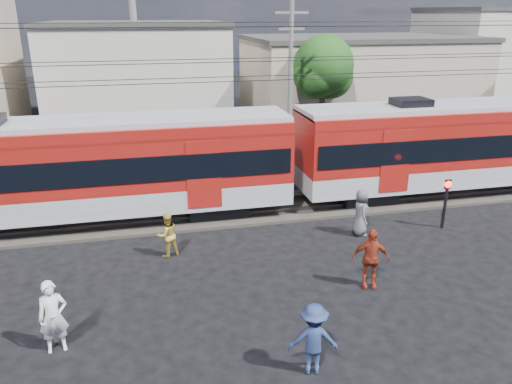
# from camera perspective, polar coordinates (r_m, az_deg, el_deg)

# --- Properties ---
(ground) EXTENTS (120.00, 120.00, 0.00)m
(ground) POSITION_cam_1_polar(r_m,az_deg,el_deg) (13.86, -2.60, -15.02)
(ground) COLOR black
(ground) RESTS_ON ground
(track_bed) EXTENTS (70.00, 3.40, 0.12)m
(track_bed) POSITION_cam_1_polar(r_m,az_deg,el_deg) (20.84, -6.66, -2.44)
(track_bed) COLOR #2D2823
(track_bed) RESTS_ON ground
(rail_near) EXTENTS (70.00, 0.12, 0.12)m
(rail_near) POSITION_cam_1_polar(r_m,az_deg,el_deg) (20.10, -6.42, -2.91)
(rail_near) COLOR #59544C
(rail_near) RESTS_ON track_bed
(rail_far) EXTENTS (70.00, 0.12, 0.12)m
(rail_far) POSITION_cam_1_polar(r_m,az_deg,el_deg) (21.49, -6.91, -1.40)
(rail_far) COLOR #59544C
(rail_far) RESTS_ON track_bed
(commuter_train) EXTENTS (50.30, 3.08, 4.17)m
(commuter_train) POSITION_cam_1_polar(r_m,az_deg,el_deg) (20.09, -18.72, 2.85)
(commuter_train) COLOR black
(commuter_train) RESTS_ON ground
(building_midwest) EXTENTS (12.24, 12.24, 7.30)m
(building_midwest) POSITION_cam_1_polar(r_m,az_deg,el_deg) (38.43, -13.37, 12.99)
(building_midwest) COLOR #BDB4A5
(building_midwest) RESTS_ON ground
(building_mideast) EXTENTS (16.32, 10.20, 6.30)m
(building_mideast) POSITION_cam_1_polar(r_m,az_deg,el_deg) (38.95, 11.54, 12.46)
(building_mideast) COLOR tan
(building_mideast) RESTS_ON ground
(building_east) EXTENTS (10.20, 10.20, 8.30)m
(building_east) POSITION_cam_1_polar(r_m,az_deg,el_deg) (49.49, 25.03, 13.73)
(building_east) COLOR #BDB4A5
(building_east) RESTS_ON ground
(utility_pole_mid) EXTENTS (1.80, 0.24, 8.50)m
(utility_pole_mid) POSITION_cam_1_polar(r_m,az_deg,el_deg) (27.59, 3.94, 12.78)
(utility_pole_mid) COLOR slate
(utility_pole_mid) RESTS_ON ground
(tree_near) EXTENTS (3.82, 3.64, 6.72)m
(tree_near) POSITION_cam_1_polar(r_m,az_deg,el_deg) (31.51, 7.99, 13.75)
(tree_near) COLOR #382619
(tree_near) RESTS_ON ground
(pedestrian_a) EXTENTS (0.77, 0.57, 1.91)m
(pedestrian_a) POSITION_cam_1_polar(r_m,az_deg,el_deg) (13.43, -22.17, -13.06)
(pedestrian_a) COLOR white
(pedestrian_a) RESTS_ON ground
(pedestrian_b) EXTENTS (0.93, 0.83, 1.57)m
(pedestrian_b) POSITION_cam_1_polar(r_m,az_deg,el_deg) (17.29, -10.12, -4.84)
(pedestrian_b) COLOR gold
(pedestrian_b) RESTS_ON ground
(pedestrian_c) EXTENTS (1.26, 0.88, 1.77)m
(pedestrian_c) POSITION_cam_1_polar(r_m,az_deg,el_deg) (11.95, 6.57, -16.36)
(pedestrian_c) COLOR navy
(pedestrian_c) RESTS_ON ground
(pedestrian_d) EXTENTS (1.20, 0.75, 1.90)m
(pedestrian_d) POSITION_cam_1_polar(r_m,az_deg,el_deg) (15.51, 12.92, -7.40)
(pedestrian_d) COLOR #9A321C
(pedestrian_d) RESTS_ON ground
(pedestrian_e) EXTENTS (0.70, 0.96, 1.80)m
(pedestrian_e) POSITION_cam_1_polar(r_m,az_deg,el_deg) (18.99, 11.90, -2.29)
(pedestrian_e) COLOR #535359
(pedestrian_e) RESTS_ON ground
(crossing_signal) EXTENTS (0.29, 0.29, 1.98)m
(crossing_signal) POSITION_cam_1_polar(r_m,az_deg,el_deg) (20.33, 20.93, -0.29)
(crossing_signal) COLOR black
(crossing_signal) RESTS_ON ground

